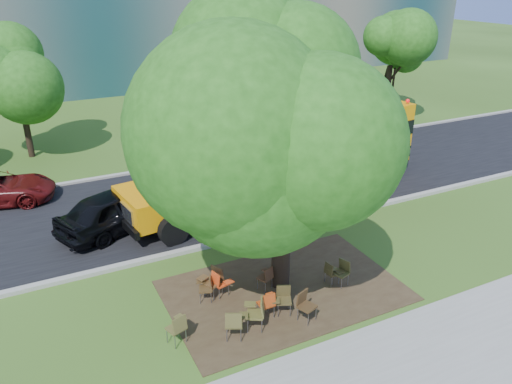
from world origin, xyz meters
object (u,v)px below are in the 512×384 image
chair_3 (283,297)px  chair_10 (219,282)px  chair_9 (214,279)px  black_car (118,209)px  chair_0 (178,326)px  main_tree (284,127)px  school_bus (289,150)px  chair_7 (332,271)px  chair_4 (268,302)px  chair_5 (305,304)px  chair_11 (267,276)px  chair_2 (257,311)px  chair_1 (235,322)px  chair_8 (207,286)px  chair_6 (341,270)px

chair_3 → chair_10: 1.99m
chair_3 → chair_10: size_ratio=1.02×
chair_9 → chair_10: bearing=-165.4°
chair_3 → chair_10: bearing=-24.8°
chair_3 → black_car: bearing=-43.0°
chair_0 → black_car: black_car is taller
main_tree → school_bus: (3.79, 6.13, -3.12)m
chair_9 → black_car: 5.79m
main_tree → chair_7: size_ratio=11.28×
chair_0 → chair_4: (2.56, -0.09, -0.03)m
chair_5 → chair_7: size_ratio=1.19×
chair_10 → black_car: black_car is taller
chair_4 → chair_11: (0.60, 1.23, -0.04)m
chair_2 → chair_4: 0.55m
school_bus → chair_7: 7.37m
school_bus → chair_0: (-7.45, -7.31, -1.38)m
chair_7 → black_car: (-5.07, 6.65, 0.32)m
chair_0 → chair_7: (5.09, 0.49, -0.08)m
chair_1 → chair_7: bearing=40.7°
chair_1 → chair_8: chair_1 is taller
chair_1 → chair_5: 2.06m
chair_6 → chair_3: bearing=82.0°
chair_2 → chair_10: (-0.35, 1.80, -0.06)m
chair_2 → chair_6: 3.32m
main_tree → chair_4: (-1.11, -1.27, -4.53)m
school_bus → chair_11: (-4.29, -6.17, -1.44)m
main_tree → chair_8: size_ratio=10.64×
school_bus → chair_1: school_bus is taller
chair_0 → chair_2: size_ratio=0.94×
chair_7 → chair_11: 2.03m
chair_11 → school_bus: bearing=32.4°
chair_3 → chair_6: bearing=-145.3°
chair_0 → chair_10: chair_0 is taller
chair_7 → chair_10: size_ratio=0.90×
chair_11 → chair_0: bearing=177.0°
main_tree → black_car: (-3.65, 5.96, -4.26)m
chair_5 → chair_7: (1.66, 1.14, -0.09)m
chair_1 → chair_7: 3.85m
chair_11 → chair_9: bearing=141.6°
chair_0 → black_car: bearing=71.4°
chair_4 → main_tree: bearing=47.6°
chair_2 → black_car: black_car is taller
chair_3 → chair_6: chair_6 is taller
chair_3 → chair_6: (2.29, 0.42, 0.00)m
school_bus → chair_10: bearing=-142.3°
chair_6 → chair_11: (-2.17, 0.79, -0.05)m
chair_7 → chair_6: bearing=53.2°
chair_2 → chair_4: (0.47, 0.29, -0.06)m
chair_6 → chair_5: bearing=99.1°
main_tree → chair_2: 4.99m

